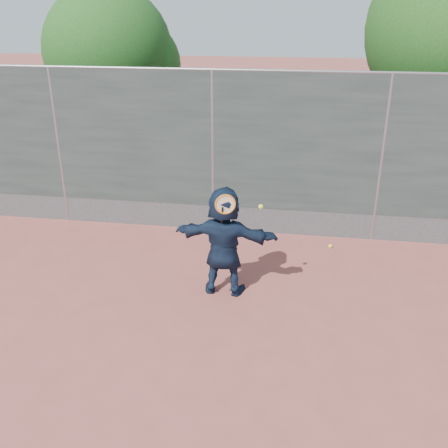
# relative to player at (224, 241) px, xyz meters

# --- Properties ---
(ground) EXTENTS (80.00, 80.00, 0.00)m
(ground) POSITION_rel_player_xyz_m (-0.56, -1.25, -0.84)
(ground) COLOR #9E4C42
(ground) RESTS_ON ground
(player) EXTENTS (1.57, 0.58, 1.67)m
(player) POSITION_rel_player_xyz_m (0.00, 0.00, 0.00)
(player) COLOR #15233B
(player) RESTS_ON ground
(ball_ground) EXTENTS (0.07, 0.07, 0.07)m
(ball_ground) POSITION_rel_player_xyz_m (1.67, 1.75, -0.80)
(ball_ground) COLOR #F0F636
(ball_ground) RESTS_ON ground
(fence) EXTENTS (20.00, 0.06, 3.03)m
(fence) POSITION_rel_player_xyz_m (-0.56, 2.25, 0.75)
(fence) COLOR #38423D
(fence) RESTS_ON ground
(swing_action) EXTENTS (0.66, 0.18, 0.51)m
(swing_action) POSITION_rel_player_xyz_m (0.10, -0.19, 0.64)
(swing_action) COLOR orange
(swing_action) RESTS_ON ground
(tree_left) EXTENTS (3.15, 3.00, 4.53)m
(tree_left) POSITION_rel_player_xyz_m (-3.41, 5.30, 2.10)
(tree_left) COLOR #382314
(tree_left) RESTS_ON ground
(weed_clump) EXTENTS (0.68, 0.07, 0.30)m
(weed_clump) POSITION_rel_player_xyz_m (-0.26, 2.13, -0.70)
(weed_clump) COLOR #387226
(weed_clump) RESTS_ON ground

